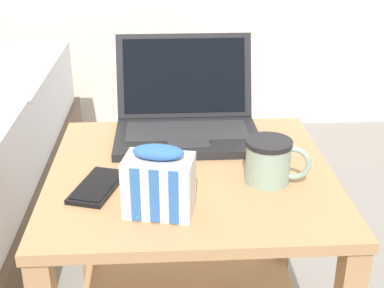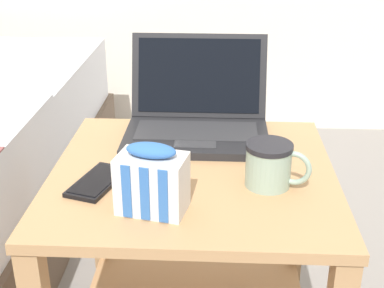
{
  "view_description": "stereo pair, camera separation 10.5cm",
  "coord_description": "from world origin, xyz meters",
  "px_view_note": "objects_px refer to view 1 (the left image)",
  "views": [
    {
      "loc": [
        -0.06,
        -1.0,
        1.07
      ],
      "look_at": [
        0.0,
        -0.04,
        0.64
      ],
      "focal_mm": 50.0,
      "sensor_mm": 36.0,
      "label": 1
    },
    {
      "loc": [
        0.05,
        -1.0,
        1.07
      ],
      "look_at": [
        0.0,
        -0.04,
        0.64
      ],
      "focal_mm": 50.0,
      "sensor_mm": 36.0,
      "label": 2
    }
  ],
  "objects_px": {
    "mug_front_left": "(270,159)",
    "snack_bag": "(159,183)",
    "cell_phone": "(98,186)",
    "laptop": "(186,116)"
  },
  "relations": [
    {
      "from": "mug_front_left",
      "to": "snack_bag",
      "type": "height_order",
      "value": "snack_bag"
    },
    {
      "from": "mug_front_left",
      "to": "snack_bag",
      "type": "distance_m",
      "value": 0.24
    },
    {
      "from": "snack_bag",
      "to": "mug_front_left",
      "type": "bearing_deg",
      "value": 25.56
    },
    {
      "from": "mug_front_left",
      "to": "laptop",
      "type": "bearing_deg",
      "value": 120.99
    },
    {
      "from": "laptop",
      "to": "mug_front_left",
      "type": "relative_size",
      "value": 2.63
    },
    {
      "from": "cell_phone",
      "to": "laptop",
      "type": "bearing_deg",
      "value": 54.87
    },
    {
      "from": "mug_front_left",
      "to": "snack_bag",
      "type": "relative_size",
      "value": 0.95
    },
    {
      "from": "snack_bag",
      "to": "cell_phone",
      "type": "xyz_separation_m",
      "value": [
        -0.12,
        0.09,
        -0.05
      ]
    },
    {
      "from": "laptop",
      "to": "cell_phone",
      "type": "bearing_deg",
      "value": -125.13
    },
    {
      "from": "snack_bag",
      "to": "cell_phone",
      "type": "relative_size",
      "value": 0.84
    }
  ]
}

